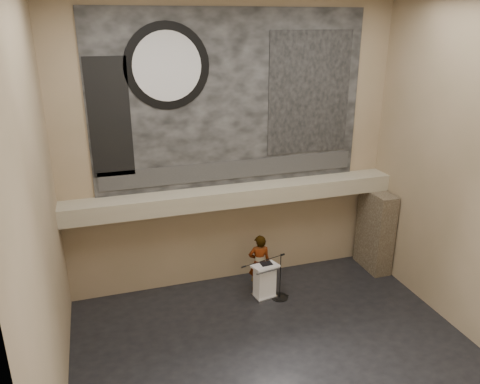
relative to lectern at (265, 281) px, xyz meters
name	(u,v)px	position (x,y,z in m)	size (l,w,h in m)	color
floor	(278,354)	(-0.55, -2.51, -0.55)	(10.00, 10.00, 0.00)	black
wall_back	(232,150)	(-0.55, 1.49, 3.70)	(10.00, 0.02, 8.50)	#877555
wall_front	(392,290)	(-0.55, -6.51, 3.70)	(10.00, 0.02, 8.50)	#877555
wall_left	(39,223)	(-5.55, -2.51, 3.70)	(0.02, 8.00, 8.50)	#877555
wall_right	(470,174)	(4.45, -2.51, 3.70)	(0.02, 8.00, 8.50)	#877555
soffit	(236,195)	(-0.55, 1.09, 2.40)	(10.00, 0.80, 0.50)	gray
sprinkler_left	(184,211)	(-2.15, 1.04, 2.12)	(0.04, 0.04, 0.06)	#B2893D
sprinkler_right	(295,198)	(1.35, 1.04, 2.12)	(0.04, 0.04, 0.06)	#B2893D
banner	(232,101)	(-0.55, 1.46, 5.15)	(8.00, 0.05, 5.00)	black
banner_text_strip	(233,170)	(-0.55, 1.42, 3.10)	(7.76, 0.02, 0.55)	#2B2B2B
banner_clock_rim	(167,66)	(-2.35, 1.42, 6.15)	(2.30, 2.30, 0.02)	black
banner_clock_face	(167,66)	(-2.35, 1.40, 6.15)	(1.84, 1.84, 0.02)	silver
banner_building_print	(310,94)	(1.85, 1.42, 5.25)	(2.60, 0.02, 3.60)	black
banner_brick_print	(110,119)	(-3.95, 1.42, 4.85)	(1.10, 0.02, 3.20)	black
stone_pier	(375,230)	(4.10, 0.64, 0.80)	(0.60, 1.40, 2.70)	#403527
lectern	(265,281)	(0.00, 0.00, 0.00)	(0.81, 0.64, 1.14)	silver
binder	(266,264)	(0.05, 0.02, 0.56)	(0.33, 0.26, 0.04)	black
papers	(263,266)	(-0.08, -0.06, 0.55)	(0.20, 0.28, 0.01)	white
speaker_person	(259,263)	(-0.01, 0.45, 0.37)	(0.67, 0.44, 1.85)	silver
mic_stand	(278,291)	(0.38, -0.17, -0.32)	(1.58, 0.60, 1.47)	black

